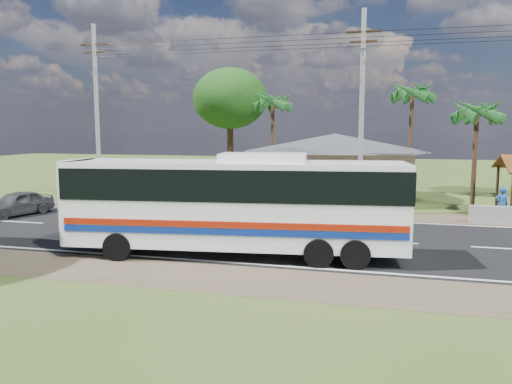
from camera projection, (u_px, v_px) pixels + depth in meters
ground at (282, 237)px, 21.98m from camera, size 120.00×120.00×0.00m
road at (282, 237)px, 21.98m from camera, size 120.00×16.00×0.03m
house at (335, 159)px, 33.88m from camera, size 12.40×10.00×5.00m
utility_poles at (355, 109)px, 26.82m from camera, size 32.80×2.22×11.00m
palm_near at (477, 112)px, 29.47m from camera, size 2.80×2.80×6.70m
palm_mid at (412, 93)px, 34.48m from camera, size 2.80×2.80×8.20m
palm_far at (273, 102)px, 37.49m from camera, size 2.80×2.80×7.70m
tree_behind_house at (230, 99)px, 40.35m from camera, size 6.00×6.00×9.61m
coach_bus at (236, 198)px, 18.40m from camera, size 12.63×4.09×3.85m
motorcycle at (315, 205)px, 28.61m from camera, size 1.55×0.66×0.79m
person at (501, 205)px, 25.22m from camera, size 0.72×0.53×1.82m
small_car at (17, 203)px, 27.22m from camera, size 2.58×4.25×1.35m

